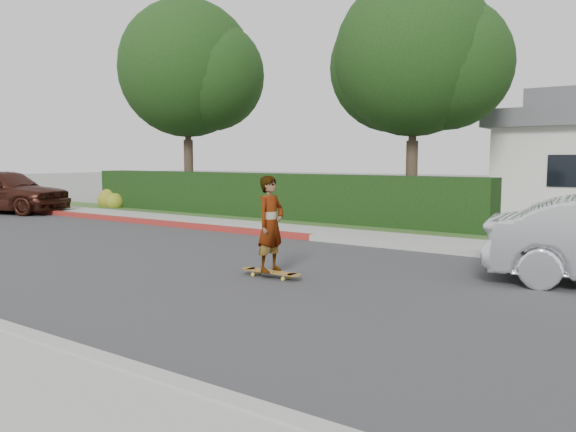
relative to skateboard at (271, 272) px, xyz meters
The scene contains 13 objects.
ground 2.75m from the skateboard, behind, with size 120.00×120.00×0.00m, color slate.
road 2.75m from the skateboard, behind, with size 60.00×8.00×0.01m, color #2D2D30.
curb_far 4.85m from the skateboard, 124.55° to the left, with size 60.00×0.20×0.15m, color #9E9E99.
curb_red_section 8.72m from the skateboard, 152.73° to the left, with size 12.00×0.21×0.15m, color maroon.
sidewalk_far 5.61m from the skateboard, 119.33° to the left, with size 60.00×1.60×0.12m, color gray.
planting_strip 7.05m from the skateboard, 112.95° to the left, with size 60.00×1.60×0.10m, color #2D4C1E.
hedge 9.15m from the skateboard, 129.02° to the left, with size 15.00×1.00×1.50m, color black.
flowering_shrub 14.38m from the skateboard, 152.54° to the left, with size 1.40×1.00×0.90m.
tree_left 14.34m from the skateboard, 140.10° to the left, with size 5.99×5.21×8.00m.
tree_center 10.35m from the skateboard, 97.92° to the left, with size 5.66×4.84×7.44m.
skateboard is the anchor object (origin of this frame).
skateboarder 0.81m from the skateboard, ahead, with size 0.58×0.38×1.59m, color white.
car_maroon 15.06m from the skateboard, 166.96° to the left, with size 1.93×4.79×1.63m, color #3D1B13.
Camera 1 is at (8.25, -7.26, 1.99)m, focal length 35.00 mm.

